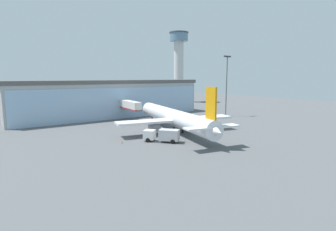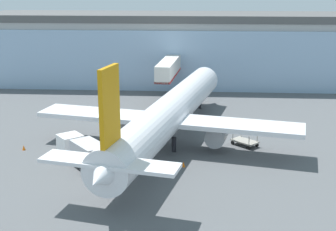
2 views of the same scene
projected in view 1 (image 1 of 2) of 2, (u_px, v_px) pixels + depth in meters
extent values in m
plane|color=#545659|center=(182.00, 136.00, 58.92)|extent=(240.00, 240.00, 0.00)
cube|color=#A6A6A6|center=(110.00, 100.00, 89.17)|extent=(63.39, 15.05, 11.05)
cube|color=#99B7D6|center=(119.00, 103.00, 83.33)|extent=(61.98, 0.92, 9.94)
cube|color=#515151|center=(109.00, 82.00, 88.27)|extent=(64.66, 15.35, 1.20)
cube|color=silver|center=(128.00, 105.00, 80.01)|extent=(3.58, 14.89, 2.40)
cube|color=red|center=(128.00, 108.00, 80.17)|extent=(3.62, 14.89, 0.30)
cylinder|color=#4C4C51|center=(122.00, 112.00, 85.16)|extent=(0.70, 0.70, 3.72)
cylinder|color=silver|center=(179.00, 72.00, 138.69)|extent=(5.04, 5.04, 31.71)
cylinder|color=slate|center=(179.00, 37.00, 136.09)|extent=(9.54, 9.54, 4.00)
cylinder|color=#3F3F44|center=(179.00, 33.00, 135.75)|extent=(10.02, 10.02, 0.60)
cylinder|color=#59595E|center=(226.00, 87.00, 88.57)|extent=(0.36, 0.36, 19.78)
cube|color=#333338|center=(227.00, 56.00, 87.09)|extent=(3.20, 0.40, 0.50)
cylinder|color=silver|center=(173.00, 117.00, 64.12)|extent=(11.99, 36.62, 3.88)
cone|color=silver|center=(149.00, 109.00, 80.78)|extent=(4.46, 3.79, 3.88)
cone|color=silver|center=(215.00, 131.00, 47.45)|extent=(4.30, 4.68, 3.49)
cube|color=silver|center=(176.00, 120.00, 62.51)|extent=(29.17, 10.57, 0.50)
cube|color=silver|center=(212.00, 127.00, 48.27)|extent=(11.26, 4.80, 0.30)
cube|color=orange|center=(211.00, 103.00, 48.09)|extent=(1.07, 3.20, 6.01)
cylinder|color=gray|center=(154.00, 127.00, 61.01)|extent=(2.76, 3.59, 2.10)
cylinder|color=gray|center=(196.00, 123.00, 65.31)|extent=(2.76, 3.59, 2.10)
cylinder|color=black|center=(174.00, 131.00, 61.49)|extent=(0.50, 0.50, 1.60)
cylinder|color=black|center=(183.00, 130.00, 62.40)|extent=(0.50, 0.50, 1.60)
cylinder|color=black|center=(152.00, 119.00, 78.46)|extent=(0.40, 0.40, 1.60)
cube|color=silver|center=(150.00, 135.00, 54.45)|extent=(3.10, 3.10, 1.90)
cube|color=#B2B2B7|center=(169.00, 135.00, 53.41)|extent=(4.25, 4.48, 2.20)
cylinder|color=black|center=(148.00, 140.00, 53.53)|extent=(0.80, 0.88, 0.90)
cylinder|color=black|center=(151.00, 138.00, 55.64)|extent=(0.80, 0.88, 0.90)
cylinder|color=black|center=(173.00, 142.00, 52.27)|extent=(0.80, 0.88, 0.90)
cylinder|color=black|center=(175.00, 139.00, 54.38)|extent=(0.80, 0.88, 0.90)
cube|color=#9E998C|center=(200.00, 126.00, 68.80)|extent=(3.12, 3.10, 0.16)
cylinder|color=black|center=(204.00, 127.00, 69.38)|extent=(0.40, 0.39, 0.44)
cylinder|color=#9E998C|center=(204.00, 124.00, 69.26)|extent=(0.08, 0.08, 0.90)
cylinder|color=black|center=(204.00, 128.00, 67.97)|extent=(0.40, 0.39, 0.44)
cylinder|color=#9E998C|center=(204.00, 125.00, 67.85)|extent=(0.08, 0.08, 0.90)
cylinder|color=black|center=(196.00, 126.00, 69.70)|extent=(0.40, 0.39, 0.44)
cylinder|color=#9E998C|center=(196.00, 123.00, 69.58)|extent=(0.08, 0.08, 0.90)
cylinder|color=black|center=(195.00, 127.00, 68.29)|extent=(0.40, 0.39, 0.44)
cylinder|color=#9E998C|center=(195.00, 124.00, 68.17)|extent=(0.08, 0.08, 0.90)
cone|color=orange|center=(198.00, 134.00, 59.72)|extent=(0.36, 0.36, 0.55)
cone|color=orange|center=(122.00, 142.00, 52.64)|extent=(0.36, 0.36, 0.55)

